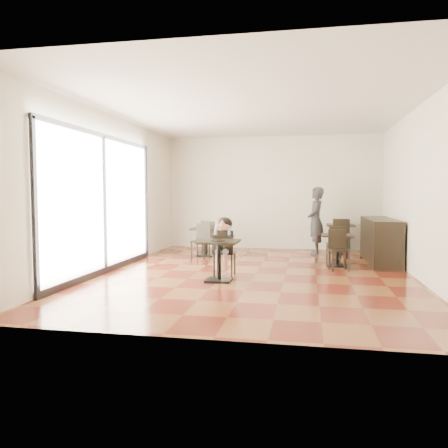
% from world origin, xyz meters
% --- Properties ---
extents(floor, '(6.00, 8.00, 0.01)m').
position_xyz_m(floor, '(0.00, 0.00, 0.00)').
color(floor, brown).
rests_on(floor, ground).
extents(ceiling, '(6.00, 8.00, 0.01)m').
position_xyz_m(ceiling, '(0.00, 0.00, 3.20)').
color(ceiling, silver).
rests_on(ceiling, floor).
extents(wall_back, '(6.00, 0.01, 3.20)m').
position_xyz_m(wall_back, '(0.00, 4.00, 1.60)').
color(wall_back, silver).
rests_on(wall_back, floor).
extents(wall_front, '(6.00, 0.01, 3.20)m').
position_xyz_m(wall_front, '(0.00, -4.00, 1.60)').
color(wall_front, silver).
rests_on(wall_front, floor).
extents(wall_left, '(0.01, 8.00, 3.20)m').
position_xyz_m(wall_left, '(-3.00, 0.00, 1.60)').
color(wall_left, silver).
rests_on(wall_left, floor).
extents(wall_right, '(0.01, 8.00, 3.20)m').
position_xyz_m(wall_right, '(3.00, 0.00, 1.60)').
color(wall_right, silver).
rests_on(wall_right, floor).
extents(storefront_window, '(0.04, 4.50, 2.60)m').
position_xyz_m(storefront_window, '(-2.97, -0.50, 1.40)').
color(storefront_window, white).
rests_on(storefront_window, floor).
extents(child_table, '(0.70, 0.70, 0.74)m').
position_xyz_m(child_table, '(-0.56, -0.89, 0.37)').
color(child_table, black).
rests_on(child_table, floor).
extents(child_chair, '(0.40, 0.40, 0.89)m').
position_xyz_m(child_chair, '(-0.56, -0.34, 0.44)').
color(child_chair, black).
rests_on(child_chair, floor).
extents(child, '(0.40, 0.56, 1.12)m').
position_xyz_m(child, '(-0.56, -0.34, 0.56)').
color(child, gray).
rests_on(child, child_chair).
extents(plate, '(0.25, 0.25, 0.01)m').
position_xyz_m(plate, '(-0.56, -0.99, 0.75)').
color(plate, black).
rests_on(plate, child_table).
extents(pizza_slice, '(0.26, 0.20, 0.06)m').
position_xyz_m(pizza_slice, '(-0.56, -0.53, 0.97)').
color(pizza_slice, tan).
rests_on(pizza_slice, child).
extents(adult_patron, '(0.42, 0.64, 1.74)m').
position_xyz_m(adult_patron, '(1.22, 3.11, 0.87)').
color(adult_patron, '#343338').
rests_on(adult_patron, floor).
extents(cafe_table_mid, '(0.75, 0.75, 0.69)m').
position_xyz_m(cafe_table_mid, '(1.64, 1.21, 0.35)').
color(cafe_table_mid, black).
rests_on(cafe_table_mid, floor).
extents(cafe_table_left, '(0.79, 0.79, 0.71)m').
position_xyz_m(cafe_table_left, '(-1.53, 2.21, 0.35)').
color(cafe_table_left, black).
rests_on(cafe_table_left, floor).
extents(cafe_table_back, '(0.73, 0.73, 0.76)m').
position_xyz_m(cafe_table_back, '(1.87, 3.41, 0.38)').
color(cafe_table_back, black).
rests_on(cafe_table_back, floor).
extents(chair_mid_a, '(0.43, 0.43, 0.83)m').
position_xyz_m(chair_mid_a, '(1.64, 1.76, 0.42)').
color(chair_mid_a, black).
rests_on(chair_mid_a, floor).
extents(chair_mid_b, '(0.43, 0.43, 0.83)m').
position_xyz_m(chair_mid_b, '(1.64, 0.66, 0.42)').
color(chair_mid_b, black).
rests_on(chair_mid_b, floor).
extents(chair_left_a, '(0.45, 0.45, 0.85)m').
position_xyz_m(chair_left_a, '(-1.53, 2.76, 0.43)').
color(chair_left_a, black).
rests_on(chair_left_a, floor).
extents(chair_left_b, '(0.45, 0.45, 0.85)m').
position_xyz_m(chair_left_b, '(-1.53, 1.66, 0.43)').
color(chair_left_b, black).
rests_on(chair_left_b, floor).
extents(chair_back_a, '(0.41, 0.41, 0.92)m').
position_xyz_m(chair_back_a, '(1.87, 3.50, 0.46)').
color(chair_back_a, black).
rests_on(chair_back_a, floor).
extents(chair_back_b, '(0.41, 0.41, 0.92)m').
position_xyz_m(chair_back_b, '(1.87, 2.86, 0.46)').
color(chair_back_b, black).
rests_on(chair_back_b, floor).
extents(service_counter, '(0.60, 2.40, 1.00)m').
position_xyz_m(service_counter, '(2.65, 2.00, 0.50)').
color(service_counter, black).
rests_on(service_counter, floor).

